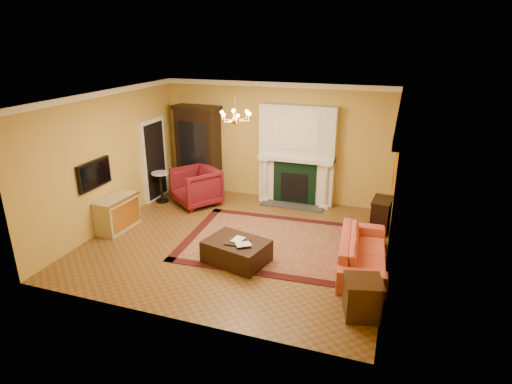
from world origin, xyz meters
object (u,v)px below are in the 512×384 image
at_px(pedestal_table, 161,185).
at_px(commode, 117,213).
at_px(console_table, 381,216).
at_px(wingback_armchair, 196,185).
at_px(leather_ottoman, 237,251).
at_px(coral_sofa, 363,247).
at_px(end_table, 362,299).
at_px(china_cabinet, 199,152).

distance_m(pedestal_table, commode, 1.77).
xyz_separation_m(commode, console_table, (5.51, 1.82, -0.02)).
relative_size(wingback_armchair, leather_ottoman, 0.92).
distance_m(wingback_armchair, console_table, 4.52).
xyz_separation_m(console_table, leather_ottoman, (-2.48, -2.33, -0.13)).
bearing_deg(leather_ottoman, coral_sofa, 28.06).
relative_size(wingback_armchair, coral_sofa, 0.49).
distance_m(commode, leather_ottoman, 3.08).
relative_size(wingback_armchair, console_table, 1.47).
bearing_deg(end_table, china_cabinet, 138.64).
xyz_separation_m(end_table, leather_ottoman, (-2.42, 0.92, -0.07)).
bearing_deg(end_table, coral_sofa, 95.34).
xyz_separation_m(wingback_armchair, console_table, (4.52, -0.08, -0.17)).
bearing_deg(pedestal_table, console_table, 0.62).
distance_m(wingback_armchair, coral_sofa, 4.69).
bearing_deg(console_table, commode, -156.33).
bearing_deg(coral_sofa, china_cabinet, 54.99).
distance_m(coral_sofa, console_table, 1.76).
bearing_deg(coral_sofa, commode, 86.06).
xyz_separation_m(coral_sofa, console_table, (0.20, 1.75, -0.06)).
relative_size(china_cabinet, pedestal_table, 2.83).
height_order(wingback_armchair, pedestal_table, wingback_armchair).
relative_size(coral_sofa, leather_ottoman, 1.87).
xyz_separation_m(china_cabinet, end_table, (4.80, -4.22, -0.83)).
xyz_separation_m(china_cabinet, coral_sofa, (4.66, -2.71, -0.71)).
bearing_deg(end_table, leather_ottoman, 159.10).
xyz_separation_m(pedestal_table, leather_ottoman, (2.97, -2.27, -0.24)).
relative_size(china_cabinet, end_table, 3.78).
relative_size(coral_sofa, end_table, 3.56).
xyz_separation_m(china_cabinet, leather_ottoman, (2.38, -3.30, -0.90)).
bearing_deg(end_table, wingback_armchair, 143.19).
bearing_deg(commode, leather_ottoman, -7.12).
bearing_deg(china_cabinet, wingback_armchair, -61.52).
xyz_separation_m(china_cabinet, commode, (-0.65, -2.79, -0.75)).
height_order(wingback_armchair, console_table, wingback_armchair).
bearing_deg(end_table, pedestal_table, 149.31).
relative_size(end_table, console_table, 0.84).
distance_m(end_table, console_table, 3.26).
distance_m(pedestal_table, coral_sofa, 5.51).
height_order(wingback_armchair, coral_sofa, wingback_armchair).
relative_size(pedestal_table, commode, 0.79).
bearing_deg(coral_sofa, leather_ottoman, 99.66).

